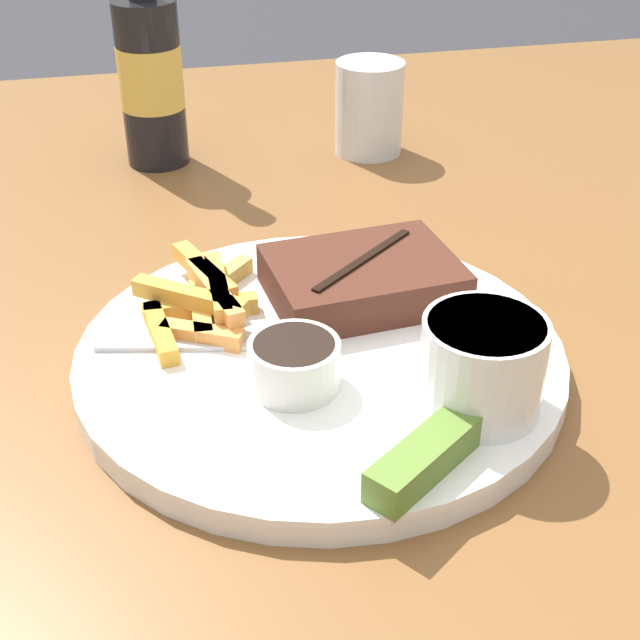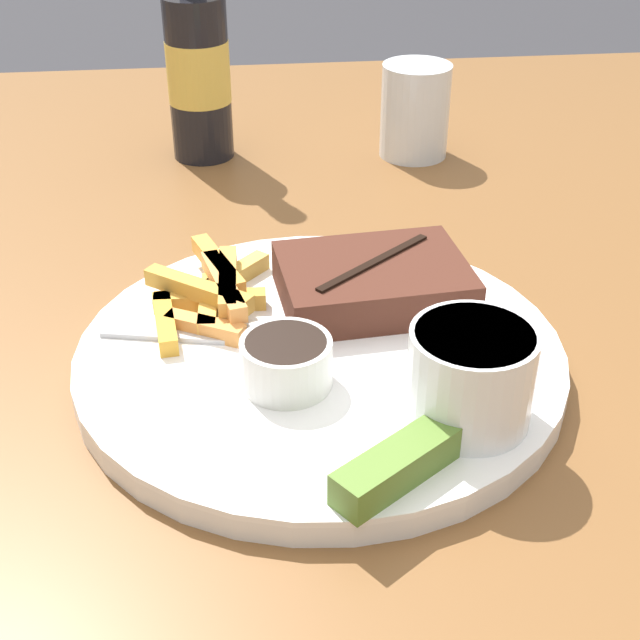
% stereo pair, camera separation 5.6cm
% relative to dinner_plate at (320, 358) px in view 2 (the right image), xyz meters
% --- Properties ---
extents(dining_table, '(1.59, 1.38, 0.77)m').
position_rel_dinner_plate_xyz_m(dining_table, '(0.00, 0.00, -0.07)').
color(dining_table, brown).
rests_on(dining_table, ground_plane).
extents(dinner_plate, '(0.31, 0.31, 0.02)m').
position_rel_dinner_plate_xyz_m(dinner_plate, '(0.00, 0.00, 0.00)').
color(dinner_plate, white).
rests_on(dinner_plate, dining_table).
extents(steak_portion, '(0.14, 0.11, 0.03)m').
position_rel_dinner_plate_xyz_m(steak_portion, '(0.04, 0.05, 0.02)').
color(steak_portion, '#472319').
rests_on(steak_portion, dinner_plate).
extents(fries_pile, '(0.09, 0.13, 0.02)m').
position_rel_dinner_plate_xyz_m(fries_pile, '(-0.07, 0.06, 0.02)').
color(fries_pile, '#E08F46').
rests_on(fries_pile, dinner_plate).
extents(coleslaw_cup, '(0.07, 0.07, 0.06)m').
position_rel_dinner_plate_xyz_m(coleslaw_cup, '(0.08, -0.08, 0.04)').
color(coleslaw_cup, white).
rests_on(coleslaw_cup, dinner_plate).
extents(dipping_sauce_cup, '(0.06, 0.06, 0.03)m').
position_rel_dinner_plate_xyz_m(dipping_sauce_cup, '(-0.02, -0.04, 0.03)').
color(dipping_sauce_cup, silver).
rests_on(dipping_sauce_cup, dinner_plate).
extents(pickle_spear, '(0.08, 0.06, 0.02)m').
position_rel_dinner_plate_xyz_m(pickle_spear, '(0.03, -0.13, 0.02)').
color(pickle_spear, '#567A2D').
rests_on(pickle_spear, dinner_plate).
extents(fork_utensil, '(0.13, 0.04, 0.00)m').
position_rel_dinner_plate_xyz_m(fork_utensil, '(-0.08, 0.02, 0.01)').
color(fork_utensil, '#B7B7BC').
rests_on(fork_utensil, dinner_plate).
extents(knife_utensil, '(0.09, 0.16, 0.01)m').
position_rel_dinner_plate_xyz_m(knife_utensil, '(-0.00, 0.04, 0.01)').
color(knife_utensil, '#B7B7BC').
rests_on(knife_utensil, dinner_plate).
extents(beer_bottle, '(0.06, 0.06, 0.25)m').
position_rel_dinner_plate_xyz_m(beer_bottle, '(-0.08, 0.38, 0.08)').
color(beer_bottle, black).
rests_on(beer_bottle, dining_table).
extents(drinking_glass, '(0.07, 0.07, 0.09)m').
position_rel_dinner_plate_xyz_m(drinking_glass, '(0.13, 0.36, 0.04)').
color(drinking_glass, silver).
rests_on(drinking_glass, dining_table).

